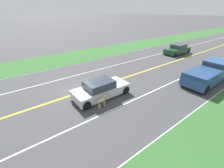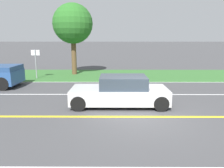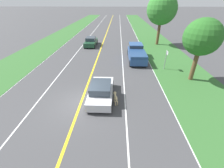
# 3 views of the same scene
# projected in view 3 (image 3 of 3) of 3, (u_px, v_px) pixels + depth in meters

# --- Properties ---
(ground_plane) EXTENTS (400.00, 400.00, 0.00)m
(ground_plane) POSITION_uv_depth(u_px,v_px,m) (81.00, 104.00, 11.72)
(ground_plane) COLOR #424244
(centre_divider_line) EXTENTS (0.18, 160.00, 0.01)m
(centre_divider_line) POSITION_uv_depth(u_px,v_px,m) (81.00, 104.00, 11.71)
(centre_divider_line) COLOR yellow
(centre_divider_line) RESTS_ON ground
(lane_edge_line_right) EXTENTS (0.14, 160.00, 0.01)m
(lane_edge_line_right) POSITION_uv_depth(u_px,v_px,m) (171.00, 106.00, 11.48)
(lane_edge_line_right) COLOR white
(lane_edge_line_right) RESTS_ON ground
(lane_dash_same_dir) EXTENTS (0.10, 160.00, 0.01)m
(lane_dash_same_dir) POSITION_uv_depth(u_px,v_px,m) (125.00, 105.00, 11.60)
(lane_dash_same_dir) COLOR white
(lane_dash_same_dir) RESTS_ON ground
(lane_dash_oncoming) EXTENTS (0.10, 160.00, 0.01)m
(lane_dash_oncoming) POSITION_uv_depth(u_px,v_px,m) (37.00, 103.00, 11.83)
(lane_dash_oncoming) COLOR white
(lane_dash_oncoming) RESTS_ON ground
(grass_verge_right) EXTENTS (6.00, 160.00, 0.03)m
(grass_verge_right) POSITION_uv_depth(u_px,v_px,m) (211.00, 107.00, 11.37)
(grass_verge_right) COLOR #33662D
(grass_verge_right) RESTS_ON ground
(ego_car) EXTENTS (1.90, 4.37, 1.37)m
(ego_car) POSITION_uv_depth(u_px,v_px,m) (101.00, 91.00, 12.16)
(ego_car) COLOR silver
(ego_car) RESTS_ON ground
(dog) EXTENTS (0.40, 1.20, 0.86)m
(dog) POSITION_uv_depth(u_px,v_px,m) (116.00, 97.00, 11.59)
(dog) COLOR #D1B784
(dog) RESTS_ON ground
(pickup_truck) EXTENTS (2.13, 5.71, 1.79)m
(pickup_truck) POSITION_uv_depth(u_px,v_px,m) (136.00, 53.00, 20.11)
(pickup_truck) COLOR #284C84
(pickup_truck) RESTS_ON ground
(oncoming_car) EXTENTS (1.87, 4.51, 1.43)m
(oncoming_car) POSITION_uv_depth(u_px,v_px,m) (91.00, 42.00, 26.49)
(oncoming_car) COLOR #1E472D
(oncoming_car) RESTS_ON ground
(roadside_tree_right_near) EXTENTS (3.28, 3.28, 5.87)m
(roadside_tree_right_near) POSITION_uv_depth(u_px,v_px,m) (202.00, 38.00, 13.29)
(roadside_tree_right_near) COLOR brown
(roadside_tree_right_near) RESTS_ON ground
(roadside_tree_right_far) EXTENTS (4.93, 4.93, 8.25)m
(roadside_tree_right_far) POSITION_uv_depth(u_px,v_px,m) (162.00, 9.00, 24.61)
(roadside_tree_right_far) COLOR brown
(roadside_tree_right_far) RESTS_ON ground
(street_sign) EXTENTS (0.11, 0.64, 2.23)m
(street_sign) POSITION_uv_depth(u_px,v_px,m) (166.00, 58.00, 16.95)
(street_sign) COLOR gray
(street_sign) RESTS_ON ground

